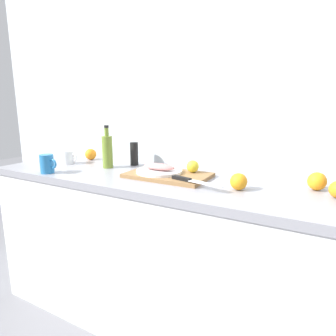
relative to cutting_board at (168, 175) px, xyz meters
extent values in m
plane|color=slate|center=(-0.07, -0.02, -0.91)|extent=(12.00, 12.00, 0.00)
cube|color=silver|center=(-0.07, 0.31, 0.34)|extent=(3.20, 0.05, 2.50)
cube|color=white|center=(-0.07, -0.02, -0.48)|extent=(2.00, 0.58, 0.86)
cube|color=gray|center=(-0.07, -0.02, -0.03)|extent=(2.00, 0.60, 0.04)
cube|color=olive|center=(0.00, 0.00, 0.00)|extent=(0.44, 0.28, 0.02)
cylinder|color=white|center=(-0.05, -0.01, 0.02)|extent=(0.25, 0.25, 0.01)
ellipsoid|color=tan|center=(-0.05, -0.01, 0.04)|extent=(0.19, 0.08, 0.04)
cube|color=silver|center=(0.27, -0.13, 0.02)|extent=(0.18, 0.07, 0.00)
cube|color=black|center=(0.13, -0.10, 0.02)|extent=(0.11, 0.05, 0.02)
sphere|color=yellow|center=(0.11, 0.09, 0.04)|extent=(0.07, 0.07, 0.07)
cylinder|color=olive|center=(-0.45, 0.03, 0.09)|extent=(0.06, 0.06, 0.20)
cylinder|color=olive|center=(-0.45, 0.03, 0.21)|extent=(0.03, 0.03, 0.05)
cylinder|color=black|center=(-0.45, 0.03, 0.25)|extent=(0.03, 0.03, 0.02)
cylinder|color=#2672B2|center=(-0.66, -0.25, 0.04)|extent=(0.08, 0.08, 0.11)
torus|color=#2672B2|center=(-0.61, -0.25, 0.05)|extent=(0.06, 0.01, 0.06)
cylinder|color=white|center=(-0.77, 0.00, 0.03)|extent=(0.09, 0.09, 0.09)
torus|color=white|center=(-0.71, 0.00, 0.04)|extent=(0.06, 0.01, 0.06)
sphere|color=orange|center=(0.40, -0.06, 0.03)|extent=(0.08, 0.08, 0.08)
sphere|color=orange|center=(0.72, 0.11, 0.03)|extent=(0.08, 0.08, 0.08)
sphere|color=orange|center=(-0.73, 0.18, 0.03)|extent=(0.08, 0.08, 0.08)
cylinder|color=black|center=(-0.35, 0.17, 0.06)|extent=(0.05, 0.05, 0.15)
camera|label=1|loc=(0.74, -1.34, 0.37)|focal=30.97mm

